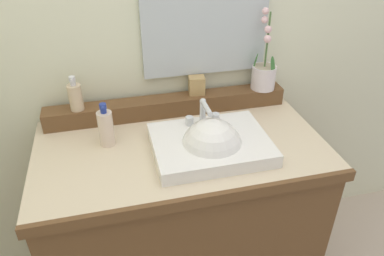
{
  "coord_description": "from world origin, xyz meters",
  "views": [
    {
      "loc": [
        -0.25,
        -1.19,
        1.68
      ],
      "look_at": [
        0.04,
        -0.02,
        0.92
      ],
      "focal_mm": 34.56,
      "sensor_mm": 36.0,
      "label": 1
    }
  ],
  "objects_px": {
    "trinket_box": "(197,85)",
    "lotion_bottle": "(106,128)",
    "soap_dispenser": "(75,96)",
    "potted_plant": "(264,72)",
    "sink_basin": "(211,147)"
  },
  "relations": [
    {
      "from": "trinket_box",
      "to": "lotion_bottle",
      "type": "distance_m",
      "value": 0.46
    },
    {
      "from": "lotion_bottle",
      "to": "soap_dispenser",
      "type": "bearing_deg",
      "value": 121.87
    },
    {
      "from": "soap_dispenser",
      "to": "lotion_bottle",
      "type": "xyz_separation_m",
      "value": [
        0.11,
        -0.17,
        -0.06
      ]
    },
    {
      "from": "potted_plant",
      "to": "trinket_box",
      "type": "bearing_deg",
      "value": 176.85
    },
    {
      "from": "potted_plant",
      "to": "soap_dispenser",
      "type": "xyz_separation_m",
      "value": [
        -0.84,
        -0.0,
        -0.02
      ]
    },
    {
      "from": "potted_plant",
      "to": "lotion_bottle",
      "type": "xyz_separation_m",
      "value": [
        -0.73,
        -0.18,
        -0.08
      ]
    },
    {
      "from": "soap_dispenser",
      "to": "trinket_box",
      "type": "height_order",
      "value": "soap_dispenser"
    },
    {
      "from": "trinket_box",
      "to": "lotion_bottle",
      "type": "xyz_separation_m",
      "value": [
        -0.42,
        -0.2,
        -0.04
      ]
    },
    {
      "from": "soap_dispenser",
      "to": "lotion_bottle",
      "type": "relative_size",
      "value": 0.82
    },
    {
      "from": "potted_plant",
      "to": "trinket_box",
      "type": "distance_m",
      "value": 0.32
    },
    {
      "from": "sink_basin",
      "to": "potted_plant",
      "type": "relative_size",
      "value": 1.21
    },
    {
      "from": "sink_basin",
      "to": "trinket_box",
      "type": "bearing_deg",
      "value": 84.87
    },
    {
      "from": "potted_plant",
      "to": "lotion_bottle",
      "type": "distance_m",
      "value": 0.76
    },
    {
      "from": "soap_dispenser",
      "to": "lotion_bottle",
      "type": "bearing_deg",
      "value": -58.13
    },
    {
      "from": "sink_basin",
      "to": "lotion_bottle",
      "type": "bearing_deg",
      "value": 158.86
    }
  ]
}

